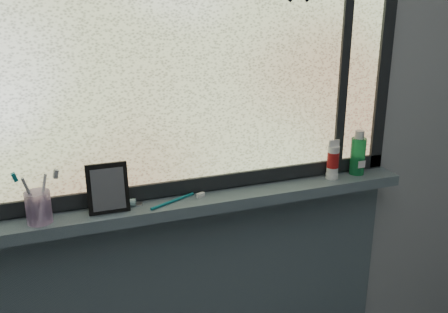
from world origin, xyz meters
TOP-DOWN VIEW (x-y plane):
  - wall_back at (0.00, 1.30)m, footprint 3.00×0.01m
  - windowsill at (0.00, 1.23)m, footprint 1.62×0.14m
  - window_pane at (0.00, 1.28)m, footprint 1.50×0.01m
  - frame_bottom at (0.00, 1.28)m, footprint 1.60×0.03m
  - frame_right at (0.78, 1.28)m, footprint 0.05×0.03m
  - frame_mullion at (0.60, 1.28)m, footprint 0.03×0.03m
  - vanity_mirror at (-0.28, 1.22)m, footprint 0.13×0.07m
  - toothpaste_tube at (-0.24, 1.24)m, footprint 0.18×0.06m
  - toothbrush_cup at (-0.49, 1.21)m, footprint 0.09×0.09m
  - toothbrush_lying at (-0.07, 1.22)m, footprint 0.21×0.11m
  - mouthwash_bottle at (0.67, 1.24)m, footprint 0.06×0.06m
  - cream_tube at (0.55, 1.23)m, footprint 0.05×0.05m

SIDE VIEW (x-z plane):
  - windowsill at x=0.00m, z-range 0.98..1.02m
  - toothbrush_lying at x=-0.07m, z-range 1.02..1.03m
  - toothpaste_tube at x=-0.24m, z-range 1.02..1.05m
  - frame_bottom at x=0.00m, z-range 1.02..1.07m
  - toothbrush_cup at x=-0.49m, z-range 1.02..1.12m
  - cream_tube at x=0.55m, z-range 1.05..1.15m
  - vanity_mirror at x=-0.28m, z-range 1.02..1.18m
  - mouthwash_bottle at x=0.67m, z-range 1.04..1.18m
  - wall_back at x=0.00m, z-range 0.00..2.50m
  - frame_right at x=0.78m, z-range 0.98..2.08m
  - window_pane at x=0.00m, z-range 1.03..2.03m
  - frame_mullion at x=0.60m, z-range 1.03..2.03m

